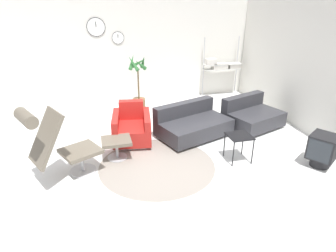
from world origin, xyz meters
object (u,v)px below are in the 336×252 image
ottoman (116,144)px  potted_plant (138,86)px  crt_television (323,149)px  armchair_red (132,128)px  lounge_chair (55,140)px  shelf_unit (221,65)px  side_table (239,138)px  couch_low (192,125)px  couch_second (252,116)px

ottoman → potted_plant: 2.68m
crt_television → potted_plant: (-2.56, 3.69, 0.26)m
armchair_red → potted_plant: 1.99m
ottoman → armchair_red: 0.72m
lounge_chair → crt_television: lounge_chair is taller
ottoman → potted_plant: size_ratio=0.38×
crt_television → shelf_unit: shelf_unit is taller
ottoman → side_table: bearing=-16.3°
potted_plant → shelf_unit: shelf_unit is taller
armchair_red → side_table: armchair_red is taller
armchair_red → couch_low: armchair_red is taller
ottoman → side_table: size_ratio=1.07×
couch_second → crt_television: bearing=80.0°
ottoman → couch_low: bearing=19.1°
lounge_chair → ottoman: (0.94, 0.48, -0.43)m
lounge_chair → armchair_red: 1.77m
armchair_red → crt_television: 3.50m
ottoman → crt_television: 3.57m
crt_television → side_table: bearing=33.6°
couch_low → shelf_unit: bearing=-144.2°
lounge_chair → shelf_unit: size_ratio=0.76×
crt_television → shelf_unit: 4.13m
side_table → crt_television: size_ratio=0.82×
ottoman → armchair_red: bearing=59.5°
crt_television → couch_second: bearing=-23.9°
side_table → shelf_unit: (1.17, 3.55, 0.47)m
lounge_chair → shelf_unit: 5.42m
couch_second → crt_television: (0.32, -1.85, 0.08)m
couch_second → ottoman: bearing=-7.0°
couch_second → potted_plant: bearing=-59.1°
potted_plant → crt_television: bearing=-55.2°
lounge_chair → potted_plant: potted_plant is taller
couch_low → potted_plant: 2.16m
ottoman → shelf_unit: (3.25, 2.94, 0.61)m
couch_second → crt_television: 1.87m
ottoman → couch_second: size_ratio=0.37×
couch_low → crt_television: size_ratio=2.80×
crt_television → ottoman: bearing=37.5°
lounge_chair → side_table: size_ratio=2.58×
lounge_chair → potted_plant: size_ratio=0.91×
potted_plant → shelf_unit: 2.49m
lounge_chair → crt_television: (4.32, -0.67, -0.39)m
ottoman → crt_television: (3.38, -1.15, 0.04)m
ottoman → side_table: (2.09, -0.61, 0.14)m
armchair_red → lounge_chair: bearing=48.4°
armchair_red → couch_second: size_ratio=0.69×
side_table → potted_plant: potted_plant is taller
armchair_red → side_table: 2.12m
potted_plant → ottoman: bearing=-107.9°
lounge_chair → side_table: lounge_chair is taller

